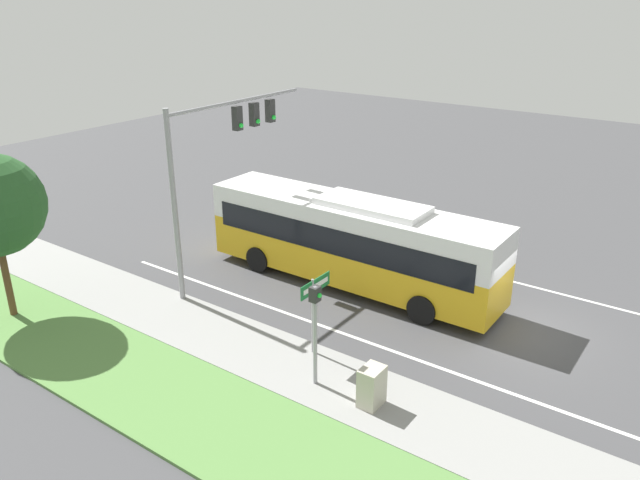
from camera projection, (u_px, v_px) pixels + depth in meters
The scene contains 9 objects.
ground_plane at pixel (521, 331), 21.02m from camera, with size 80.00×80.00×0.00m, color #424244.
sidewalk at pixel (441, 428), 16.32m from camera, with size 2.80×80.00×0.12m.
lane_divider_near at pixel (479, 382), 18.30m from camera, with size 0.14×30.00×0.01m.
lane_divider_far at pixel (552, 292), 23.74m from camera, with size 0.14×30.00×0.01m.
bus at pixel (351, 238), 23.66m from camera, with size 2.63×11.89×3.54m.
signal_gantry at pixel (220, 150), 22.92m from camera, with size 7.10×0.41×7.08m.
pedestrian_signal at pixel (315, 320), 17.30m from camera, with size 0.28×0.34×3.22m.
street_sign at pixel (314, 300), 19.00m from camera, with size 1.47×0.08×2.65m.
utility_cabinet at pixel (372, 387), 16.91m from camera, with size 0.73×0.55×1.16m.
Camera 1 is at (-18.87, -5.10, 10.74)m, focal length 35.00 mm.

